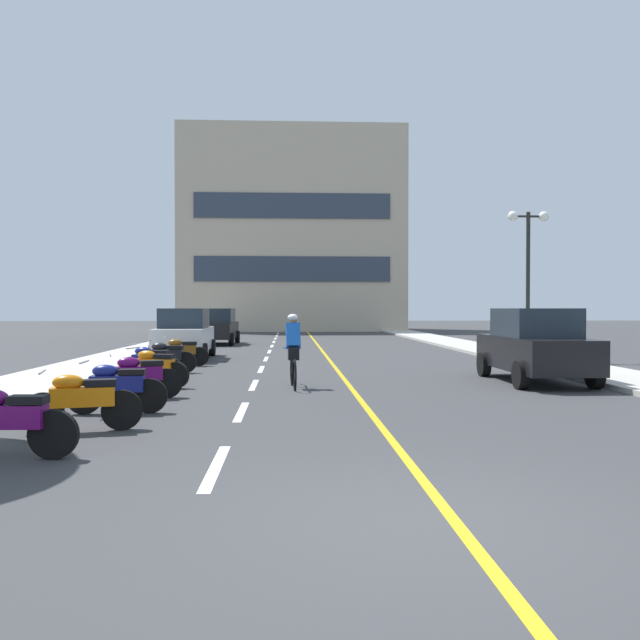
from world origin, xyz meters
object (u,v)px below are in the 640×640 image
(parked_car_mid, at_px, (184,333))
(motorcycle_5, at_px, (150,362))
(motorcycle_7, at_px, (181,351))
(cyclist_rider, at_px, (293,349))
(motorcycle_0, at_px, (6,420))
(motorcycle_1, at_px, (82,400))
(parked_car_far, at_px, (218,326))
(motorcycle_3, at_px, (138,376))
(motorcycle_4, at_px, (154,367))
(motorcycle_2, at_px, (117,386))
(parked_car_near, at_px, (535,345))
(street_lamp_mid, at_px, (528,250))
(motorcycle_6, at_px, (166,356))

(parked_car_mid, height_order, motorcycle_5, parked_car_mid)
(motorcycle_5, bearing_deg, motorcycle_7, 88.72)
(motorcycle_5, height_order, cyclist_rider, cyclist_rider)
(motorcycle_0, height_order, cyclist_rider, cyclist_rider)
(motorcycle_1, distance_m, motorcycle_7, 10.99)
(parked_car_far, xyz_separation_m, motorcycle_1, (0.58, -23.47, -0.44))
(motorcycle_1, bearing_deg, parked_car_mid, 93.02)
(parked_car_far, bearing_deg, motorcycle_1, -88.57)
(motorcycle_3, bearing_deg, parked_car_far, 91.76)
(motorcycle_4, distance_m, motorcycle_7, 5.57)
(motorcycle_2, height_order, motorcycle_4, same)
(parked_car_near, xyz_separation_m, parked_car_far, (-9.67, 17.40, 0.00))
(cyclist_rider, bearing_deg, motorcycle_3, -150.18)
(parked_car_far, distance_m, motorcycle_7, 12.50)
(motorcycle_4, height_order, motorcycle_5, same)
(street_lamp_mid, bearing_deg, cyclist_rider, -137.43)
(motorcycle_0, xyz_separation_m, motorcycle_2, (0.42, 3.39, 0.00))
(motorcycle_0, bearing_deg, motorcycle_7, 90.02)
(parked_car_mid, bearing_deg, motorcycle_3, -85.82)
(street_lamp_mid, distance_m, cyclist_rider, 11.65)
(parked_car_far, relative_size, motorcycle_0, 2.49)
(motorcycle_1, bearing_deg, motorcycle_2, 87.64)
(motorcycle_2, bearing_deg, parked_car_mid, 93.74)
(parked_car_near, height_order, motorcycle_0, parked_car_near)
(parked_car_far, xyz_separation_m, motorcycle_0, (0.23, -25.20, -0.44))
(motorcycle_6, bearing_deg, motorcycle_0, -89.58)
(street_lamp_mid, height_order, motorcycle_5, street_lamp_mid)
(parked_car_mid, bearing_deg, motorcycle_7, -82.78)
(motorcycle_0, relative_size, motorcycle_7, 1.00)
(motorcycle_4, bearing_deg, parked_car_far, 91.65)
(motorcycle_0, bearing_deg, cyclist_rider, 63.39)
(motorcycle_0, bearing_deg, motorcycle_1, 78.41)
(street_lamp_mid, height_order, motorcycle_0, street_lamp_mid)
(parked_car_near, distance_m, motorcycle_2, 10.05)
(motorcycle_1, height_order, motorcycle_5, same)
(parked_car_far, bearing_deg, motorcycle_7, -88.96)
(motorcycle_6, relative_size, motorcycle_7, 1.00)
(parked_car_near, relative_size, motorcycle_0, 2.47)
(motorcycle_3, bearing_deg, motorcycle_2, -88.83)
(cyclist_rider, bearing_deg, parked_car_near, 8.03)
(parked_car_mid, distance_m, motorcycle_2, 12.34)
(parked_car_far, height_order, motorcycle_2, parked_car_far)
(parked_car_near, bearing_deg, street_lamp_mid, 70.98)
(street_lamp_mid, xyz_separation_m, parked_car_near, (-2.34, -6.78, -2.94))
(motorcycle_2, height_order, motorcycle_6, same)
(parked_car_mid, xyz_separation_m, motorcycle_1, (0.74, -13.96, -0.44))
(parked_car_mid, distance_m, motorcycle_7, 3.04)
(street_lamp_mid, bearing_deg, motorcycle_3, -140.50)
(parked_car_far, xyz_separation_m, motorcycle_4, (0.52, -18.05, -0.44))
(motorcycle_0, distance_m, motorcycle_5, 8.55)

